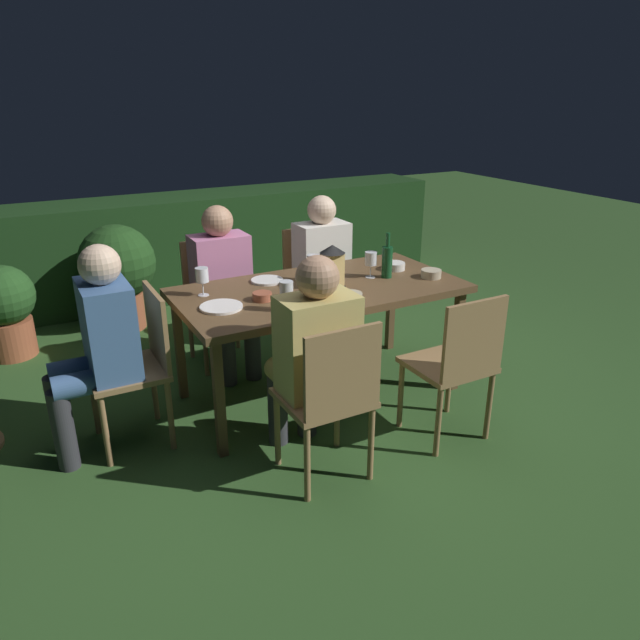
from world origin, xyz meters
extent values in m
plane|color=#2D5123|center=(0.00, 0.00, 0.00)|extent=(16.00, 16.00, 0.00)
cube|color=brown|center=(0.00, 0.00, 0.71)|extent=(1.75, 0.88, 0.04)
cube|color=brown|center=(-0.80, -0.37, 0.34)|extent=(0.05, 0.05, 0.68)
cube|color=brown|center=(0.80, -0.37, 0.34)|extent=(0.05, 0.05, 0.68)
cube|color=brown|center=(-0.80, 0.37, 0.34)|extent=(0.05, 0.05, 0.68)
cube|color=brown|center=(0.80, 0.37, 0.34)|extent=(0.05, 0.05, 0.68)
cube|color=#937047|center=(-1.19, 0.00, 0.43)|extent=(0.40, 0.42, 0.03)
cube|color=#937047|center=(-1.01, 0.00, 0.66)|extent=(0.03, 0.40, 0.42)
cylinder|color=#937047|center=(-1.36, -0.18, 0.21)|extent=(0.03, 0.03, 0.42)
cylinder|color=#937047|center=(-1.36, 0.18, 0.21)|extent=(0.03, 0.03, 0.42)
cylinder|color=#937047|center=(-1.02, -0.18, 0.21)|extent=(0.03, 0.03, 0.42)
cylinder|color=#937047|center=(-1.02, 0.18, 0.21)|extent=(0.03, 0.03, 0.42)
cube|color=#426699|center=(-1.25, 0.00, 0.70)|extent=(0.24, 0.38, 0.50)
sphere|color=beige|center=(-1.25, 0.00, 1.04)|extent=(0.21, 0.21, 0.21)
cylinder|color=#426699|center=(-1.39, -0.09, 0.46)|extent=(0.36, 0.13, 0.13)
cylinder|color=#426699|center=(-1.39, 0.09, 0.46)|extent=(0.36, 0.13, 0.13)
cylinder|color=#333338|center=(-1.55, -0.09, 0.23)|extent=(0.11, 0.11, 0.45)
cylinder|color=#333338|center=(-1.55, 0.09, 0.23)|extent=(0.11, 0.11, 0.45)
cube|color=#937047|center=(0.39, 0.76, 0.43)|extent=(0.42, 0.40, 0.03)
cube|color=#937047|center=(0.39, 0.95, 0.66)|extent=(0.40, 0.03, 0.42)
cylinder|color=#937047|center=(0.57, 0.59, 0.21)|extent=(0.03, 0.03, 0.42)
cylinder|color=#937047|center=(0.21, 0.59, 0.21)|extent=(0.03, 0.03, 0.42)
cylinder|color=#937047|center=(0.57, 0.93, 0.21)|extent=(0.03, 0.03, 0.42)
cylinder|color=#937047|center=(0.21, 0.93, 0.21)|extent=(0.03, 0.03, 0.42)
cube|color=white|center=(0.39, 0.70, 0.70)|extent=(0.38, 0.24, 0.50)
sphere|color=beige|center=(0.39, 0.70, 1.04)|extent=(0.21, 0.21, 0.21)
cylinder|color=white|center=(0.48, 0.56, 0.46)|extent=(0.13, 0.36, 0.13)
cylinder|color=white|center=(0.30, 0.56, 0.46)|extent=(0.13, 0.36, 0.13)
cylinder|color=#333338|center=(0.48, 0.40, 0.23)|extent=(0.11, 0.11, 0.45)
cylinder|color=#333338|center=(0.30, 0.40, 0.23)|extent=(0.11, 0.11, 0.45)
cube|color=#937047|center=(0.39, -0.76, 0.43)|extent=(0.42, 0.40, 0.03)
cube|color=#937047|center=(0.39, -0.95, 0.66)|extent=(0.40, 0.02, 0.42)
cylinder|color=#937047|center=(0.21, -0.59, 0.21)|extent=(0.03, 0.03, 0.42)
cylinder|color=#937047|center=(0.57, -0.59, 0.21)|extent=(0.03, 0.03, 0.42)
cylinder|color=#937047|center=(0.21, -0.93, 0.21)|extent=(0.03, 0.03, 0.42)
cylinder|color=#937047|center=(0.57, -0.93, 0.21)|extent=(0.03, 0.03, 0.42)
cube|color=#937047|center=(-0.39, -0.76, 0.43)|extent=(0.42, 0.40, 0.03)
cube|color=#937047|center=(-0.39, -0.95, 0.66)|extent=(0.40, 0.02, 0.42)
cylinder|color=#937047|center=(-0.57, -0.59, 0.21)|extent=(0.03, 0.03, 0.42)
cylinder|color=#937047|center=(-0.21, -0.59, 0.21)|extent=(0.03, 0.03, 0.42)
cylinder|color=#937047|center=(-0.57, -0.93, 0.21)|extent=(0.03, 0.03, 0.42)
cylinder|color=#937047|center=(-0.21, -0.93, 0.21)|extent=(0.03, 0.03, 0.42)
cube|color=tan|center=(-0.39, -0.70, 0.70)|extent=(0.38, 0.24, 0.50)
sphere|color=tan|center=(-0.39, -0.70, 1.04)|extent=(0.21, 0.21, 0.21)
cylinder|color=tan|center=(-0.48, -0.56, 0.46)|extent=(0.13, 0.36, 0.13)
cylinder|color=tan|center=(-0.30, -0.56, 0.46)|extent=(0.13, 0.36, 0.13)
cylinder|color=#333338|center=(-0.48, -0.40, 0.23)|extent=(0.11, 0.11, 0.45)
cylinder|color=#333338|center=(-0.30, -0.40, 0.23)|extent=(0.11, 0.11, 0.45)
cube|color=#937047|center=(-0.39, 0.76, 0.43)|extent=(0.42, 0.40, 0.03)
cube|color=#937047|center=(-0.39, 0.95, 0.66)|extent=(0.40, 0.03, 0.42)
cylinder|color=#937047|center=(-0.21, 0.59, 0.21)|extent=(0.03, 0.03, 0.42)
cylinder|color=#937047|center=(-0.57, 0.59, 0.21)|extent=(0.03, 0.03, 0.42)
cylinder|color=#937047|center=(-0.21, 0.93, 0.21)|extent=(0.03, 0.03, 0.42)
cylinder|color=#937047|center=(-0.57, 0.93, 0.21)|extent=(0.03, 0.03, 0.42)
cube|color=#C675A3|center=(-0.39, 0.70, 0.70)|extent=(0.38, 0.24, 0.50)
sphere|color=tan|center=(-0.39, 0.70, 1.04)|extent=(0.21, 0.21, 0.21)
cylinder|color=#C675A3|center=(-0.30, 0.56, 0.46)|extent=(0.13, 0.36, 0.13)
cylinder|color=#C675A3|center=(-0.48, 0.56, 0.46)|extent=(0.13, 0.36, 0.13)
cylinder|color=#333338|center=(-0.30, 0.40, 0.23)|extent=(0.11, 0.11, 0.45)
cylinder|color=#333338|center=(-0.48, 0.40, 0.23)|extent=(0.11, 0.11, 0.45)
cube|color=black|center=(0.06, -0.04, 0.74)|extent=(0.12, 0.12, 0.01)
cube|color=#F9D17A|center=(0.06, -0.04, 0.84)|extent=(0.11, 0.11, 0.20)
cone|color=black|center=(0.06, -0.04, 0.97)|extent=(0.15, 0.15, 0.05)
cylinder|color=#144723|center=(0.47, -0.03, 0.83)|extent=(0.07, 0.07, 0.20)
cylinder|color=#144723|center=(0.47, -0.03, 0.97)|extent=(0.03, 0.03, 0.09)
cylinder|color=silver|center=(0.02, 0.13, 0.73)|extent=(0.06, 0.06, 0.00)
cylinder|color=silver|center=(0.02, 0.13, 0.77)|extent=(0.01, 0.01, 0.08)
cylinder|color=silver|center=(0.02, 0.13, 0.86)|extent=(0.08, 0.08, 0.08)
cylinder|color=maroon|center=(0.02, 0.13, 0.83)|extent=(0.07, 0.07, 0.03)
cylinder|color=silver|center=(0.38, 0.01, 0.73)|extent=(0.06, 0.06, 0.00)
cylinder|color=silver|center=(0.38, 0.01, 0.77)|extent=(0.01, 0.01, 0.08)
cylinder|color=silver|center=(0.38, 0.01, 0.86)|extent=(0.08, 0.08, 0.08)
cylinder|color=maroon|center=(0.38, 0.01, 0.83)|extent=(0.07, 0.07, 0.03)
cylinder|color=silver|center=(-0.68, 0.19, 0.73)|extent=(0.06, 0.06, 0.00)
cylinder|color=silver|center=(-0.68, 0.19, 0.77)|extent=(0.01, 0.01, 0.08)
cylinder|color=silver|center=(-0.68, 0.19, 0.86)|extent=(0.08, 0.08, 0.08)
cylinder|color=maroon|center=(-0.68, 0.19, 0.83)|extent=(0.07, 0.07, 0.03)
cylinder|color=silver|center=(-0.36, -0.28, 0.73)|extent=(0.06, 0.06, 0.00)
cylinder|color=silver|center=(-0.36, -0.28, 0.77)|extent=(0.01, 0.01, 0.08)
cylinder|color=silver|center=(-0.36, -0.28, 0.86)|extent=(0.08, 0.08, 0.08)
cylinder|color=maroon|center=(-0.36, -0.28, 0.83)|extent=(0.07, 0.07, 0.03)
cylinder|color=white|center=(-0.24, 0.25, 0.74)|extent=(0.20, 0.20, 0.01)
cylinder|color=white|center=(-0.66, -0.07, 0.74)|extent=(0.24, 0.24, 0.01)
cylinder|color=#9E5138|center=(-0.41, -0.06, 0.75)|extent=(0.11, 0.11, 0.05)
cylinder|color=#424C1E|center=(-0.41, -0.06, 0.76)|extent=(0.09, 0.09, 0.01)
cylinder|color=#BCAD8E|center=(0.72, -0.17, 0.76)|extent=(0.13, 0.13, 0.05)
cylinder|color=tan|center=(0.72, -0.17, 0.77)|extent=(0.11, 0.11, 0.02)
cylinder|color=#BCAD8E|center=(0.03, -0.31, 0.76)|extent=(0.14, 0.14, 0.05)
cylinder|color=#477533|center=(0.03, -0.31, 0.77)|extent=(0.12, 0.12, 0.02)
cylinder|color=silver|center=(0.62, 0.09, 0.75)|extent=(0.14, 0.14, 0.05)
cylinder|color=beige|center=(0.62, 0.09, 0.76)|extent=(0.12, 0.12, 0.01)
cube|color=#193816|center=(0.00, 2.42, 0.46)|extent=(4.87, 0.63, 0.93)
cylinder|color=#9E5133|center=(-1.74, 1.59, 0.14)|extent=(0.34, 0.34, 0.28)
sphere|color=#234C1E|center=(-1.74, 1.59, 0.47)|extent=(0.44, 0.44, 0.44)
cylinder|color=#9E5133|center=(-0.90, 1.76, 0.15)|extent=(0.34, 0.34, 0.31)
sphere|color=#1E4219|center=(-0.90, 1.76, 0.56)|extent=(0.61, 0.61, 0.61)
camera|label=1|loc=(-1.64, -3.02, 1.88)|focal=33.16mm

